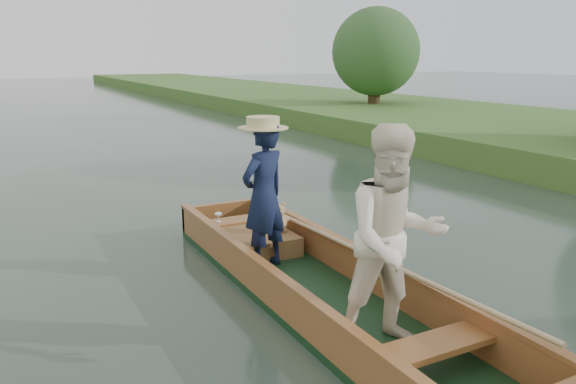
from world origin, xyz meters
name	(u,v)px	position (x,y,z in m)	size (l,w,h in m)	color
ground	(317,300)	(0.00, 0.00, 0.00)	(120.00, 120.00, 0.00)	#283D30
trees_far	(61,50)	(-1.20, 8.17, 2.40)	(23.02, 16.30, 4.56)	#47331E
punt	(328,248)	(-0.02, -0.22, 0.61)	(1.12, 5.00, 1.83)	#133219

